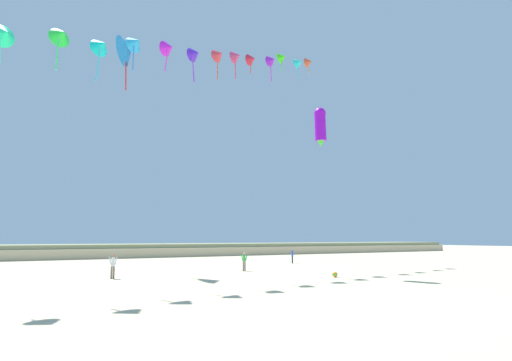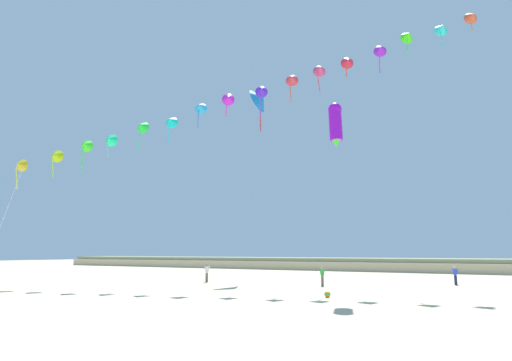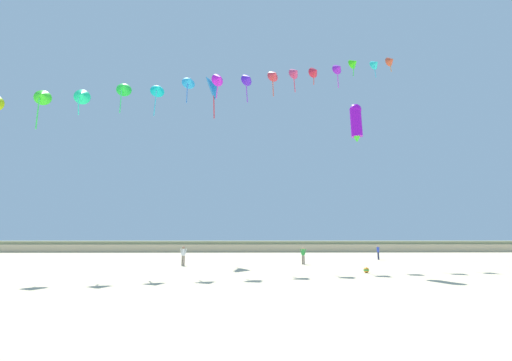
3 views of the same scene
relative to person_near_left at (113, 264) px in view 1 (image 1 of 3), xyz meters
The scene contains 9 objects.
ground_plane 15.72m from the person_near_left, 59.70° to the right, with size 240.00×240.00×0.00m, color beige.
dune_ridge 31.93m from the person_near_left, 75.65° to the left, with size 120.00×11.07×1.72m.
person_near_left is the anchor object (origin of this frame).
person_near_right 10.09m from the person_near_left, ahead, with size 0.51×0.25×1.48m.
person_mid_center 20.18m from the person_near_left, 21.12° to the left, with size 0.45×0.38×1.48m.
kite_banner_string 15.80m from the person_near_left, ahead, with size 37.27×19.17×23.17m.
large_kite_low_lead 19.16m from the person_near_left, 77.94° to the left, with size 1.89×2.72×5.04m.
large_kite_mid_trail 17.20m from the person_near_left, 18.99° to the right, with size 0.91×0.86×2.94m.
beach_ball 14.37m from the person_near_left, 25.38° to the right, with size 0.36×0.36×0.36m.
Camera 1 is at (-12.66, -13.49, 2.56)m, focal length 28.00 mm.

